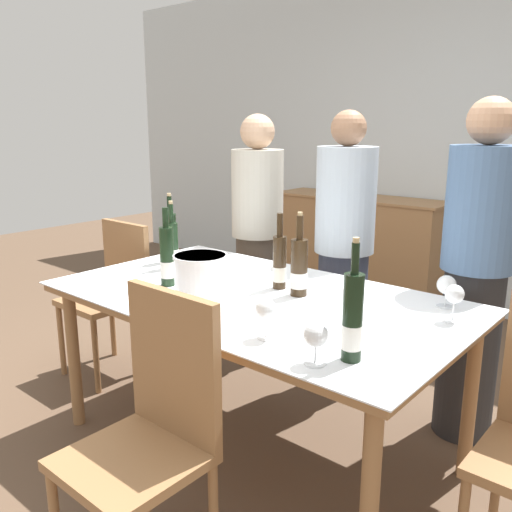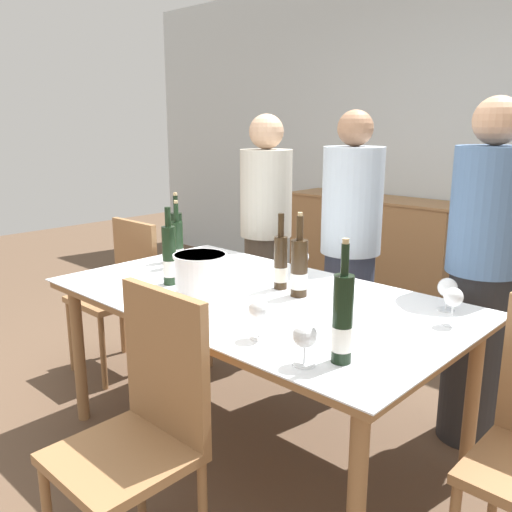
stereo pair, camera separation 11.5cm
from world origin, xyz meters
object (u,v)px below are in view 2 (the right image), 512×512
(wine_bottle_0, at_px, (169,257))
(wine_bottle_1, at_px, (177,238))
(wine_glass_2, at_px, (305,337))
(chair_near_front, at_px, (144,418))
(wine_glass_1, at_px, (259,311))
(person_host, at_px, (266,238))
(person_guest_right, at_px, (481,278))
(person_guest_left, at_px, (350,256))
(wine_glass_3, at_px, (301,258))
(wine_glass_0, at_px, (447,289))
(sideboard_cabinet, at_px, (372,248))
(wine_bottle_3, at_px, (281,263))
(ice_bucket, at_px, (200,275))
(wine_bottle_5, at_px, (342,321))
(wine_bottle_4, at_px, (299,269))
(chair_left_end, at_px, (122,285))
(dining_table, at_px, (256,309))
(wine_glass_4, at_px, (453,299))
(wine_bottle_2, at_px, (177,245))

(wine_bottle_0, xyz_separation_m, wine_bottle_1, (-0.33, 0.31, -0.00))
(wine_glass_2, relative_size, chair_near_front, 0.14)
(wine_glass_1, bearing_deg, wine_glass_2, -13.67)
(person_host, relative_size, person_guest_right, 0.96)
(person_guest_left, height_order, person_guest_right, person_guest_right)
(wine_glass_3, distance_m, chair_near_front, 1.19)
(wine_glass_0, height_order, person_host, person_host)
(wine_glass_2, height_order, person_guest_right, person_guest_right)
(sideboard_cabinet, height_order, wine_bottle_3, wine_bottle_3)
(sideboard_cabinet, xyz_separation_m, ice_bucket, (0.69, -2.57, 0.42))
(sideboard_cabinet, bearing_deg, wine_glass_1, -66.32)
(wine_glass_1, bearing_deg, wine_bottle_5, 6.95)
(sideboard_cabinet, distance_m, wine_bottle_4, 2.50)
(wine_glass_1, distance_m, wine_glass_2, 0.26)
(wine_glass_0, bearing_deg, sideboard_cabinet, 128.01)
(wine_bottle_4, height_order, wine_glass_3, wine_bottle_4)
(wine_glass_1, xyz_separation_m, wine_glass_3, (-0.39, 0.73, -0.01))
(ice_bucket, xyz_separation_m, chair_near_front, (0.34, -0.56, -0.32))
(wine_bottle_1, relative_size, chair_left_end, 0.41)
(sideboard_cabinet, distance_m, person_host, 1.57)
(chair_left_end, distance_m, person_guest_right, 2.07)
(wine_bottle_0, relative_size, person_guest_right, 0.23)
(wine_glass_1, height_order, chair_near_front, chair_near_front)
(wine_glass_1, xyz_separation_m, chair_near_front, (-0.16, -0.39, -0.32))
(wine_bottle_5, height_order, person_guest_right, person_guest_right)
(person_guest_left, bearing_deg, wine_glass_2, -62.16)
(wine_bottle_4, bearing_deg, sideboard_cabinet, 113.75)
(wine_bottle_3, bearing_deg, chair_near_front, -78.95)
(wine_bottle_4, bearing_deg, dining_table, -140.46)
(wine_bottle_1, bearing_deg, wine_glass_4, 3.38)
(ice_bucket, relative_size, person_guest_left, 0.15)
(wine_bottle_2, bearing_deg, chair_near_front, -44.68)
(chair_near_front, xyz_separation_m, person_guest_left, (-0.23, 1.56, 0.24))
(wine_bottle_5, xyz_separation_m, wine_glass_2, (-0.07, -0.10, -0.04))
(ice_bucket, height_order, wine_bottle_0, wine_bottle_0)
(sideboard_cabinet, relative_size, wine_bottle_0, 4.15)
(wine_bottle_5, height_order, wine_glass_1, wine_bottle_5)
(wine_bottle_1, distance_m, person_guest_right, 1.58)
(chair_left_end, bearing_deg, wine_bottle_1, 7.94)
(wine_bottle_2, height_order, wine_glass_3, wine_bottle_2)
(person_guest_right, bearing_deg, chair_left_end, -160.26)
(wine_bottle_1, height_order, person_guest_left, person_guest_left)
(wine_bottle_1, bearing_deg, sideboard_cabinet, 92.48)
(ice_bucket, distance_m, person_guest_right, 1.29)
(chair_near_front, xyz_separation_m, person_host, (-0.91, 1.61, 0.24))
(wine_bottle_1, height_order, chair_near_front, wine_bottle_1)
(wine_bottle_2, bearing_deg, ice_bucket, -28.29)
(wine_bottle_0, xyz_separation_m, wine_glass_3, (0.38, 0.53, -0.04))
(wine_bottle_5, height_order, wine_glass_0, wine_bottle_5)
(ice_bucket, distance_m, wine_glass_1, 0.53)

